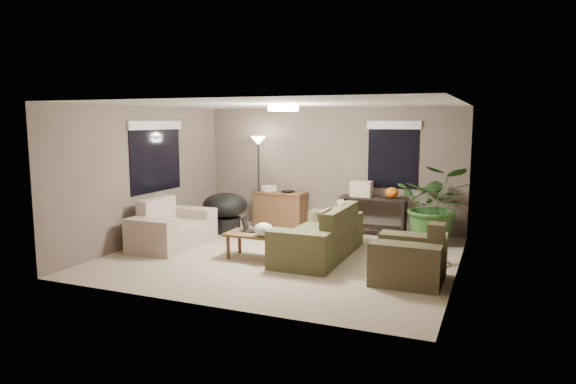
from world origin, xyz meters
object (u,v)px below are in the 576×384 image
at_px(cat_scratching_post, 439,251).
at_px(floor_lamp, 258,151).
at_px(main_sofa, 321,239).
at_px(coffee_table, 257,237).
at_px(houseplant, 435,213).
at_px(console_table, 373,213).
at_px(papasan_chair, 225,209).
at_px(loveseat, 171,230).
at_px(armchair, 410,260).
at_px(desk, 280,209).

bearing_deg(cat_scratching_post, floor_lamp, 157.94).
height_order(main_sofa, coffee_table, main_sofa).
height_order(coffee_table, houseplant, houseplant).
xyz_separation_m(main_sofa, console_table, (0.42, 1.93, 0.14)).
height_order(coffee_table, cat_scratching_post, cat_scratching_post).
height_order(papasan_chair, houseplant, houseplant).
bearing_deg(coffee_table, main_sofa, 29.91).
distance_m(coffee_table, houseplant, 3.35).
xyz_separation_m(loveseat, papasan_chair, (0.32, 1.40, 0.17)).
bearing_deg(floor_lamp, cat_scratching_post, -22.06).
xyz_separation_m(loveseat, armchair, (4.29, -0.41, 0.00)).
bearing_deg(floor_lamp, loveseat, -107.50).
height_order(loveseat, papasan_chair, loveseat).
bearing_deg(loveseat, houseplant, 24.37).
bearing_deg(loveseat, main_sofa, 7.68).
bearing_deg(console_table, cat_scratching_post, -49.59).
xyz_separation_m(coffee_table, console_table, (1.35, 2.47, 0.08)).
distance_m(main_sofa, console_table, 1.99).
xyz_separation_m(armchair, houseplant, (0.06, 2.38, 0.27)).
bearing_deg(papasan_chair, console_table, 17.82).
height_order(loveseat, houseplant, houseplant).
relative_size(loveseat, coffee_table, 1.60).
height_order(armchair, console_table, armchair).
bearing_deg(houseplant, armchair, -91.34).
distance_m(main_sofa, cat_scratching_post, 1.88).
distance_m(desk, papasan_chair, 1.21).
distance_m(main_sofa, houseplant, 2.30).
distance_m(papasan_chair, floor_lamp, 1.43).
relative_size(console_table, floor_lamp, 0.68).
xyz_separation_m(coffee_table, desk, (-0.64, 2.45, 0.02)).
bearing_deg(cat_scratching_post, main_sofa, -172.73).
xyz_separation_m(papasan_chair, cat_scratching_post, (4.26, -0.79, -0.25)).
xyz_separation_m(main_sofa, coffee_table, (-0.93, -0.54, 0.06)).
distance_m(desk, floor_lamp, 1.30).
bearing_deg(floor_lamp, armchair, -35.75).
relative_size(main_sofa, armchair, 2.20).
distance_m(main_sofa, coffee_table, 1.08).
bearing_deg(desk, papasan_chair, -132.65).
relative_size(main_sofa, coffee_table, 2.20).
height_order(armchair, cat_scratching_post, armchair).
bearing_deg(console_table, desk, -179.51).
xyz_separation_m(loveseat, floor_lamp, (0.69, 2.18, 1.30)).
bearing_deg(armchair, desk, 139.46).
distance_m(main_sofa, desk, 2.48).
bearing_deg(main_sofa, cat_scratching_post, 7.27).
relative_size(floor_lamp, cat_scratching_post, 3.82).
height_order(armchair, coffee_table, armchair).
bearing_deg(houseplant, main_sofa, -135.52).
bearing_deg(main_sofa, console_table, 77.71).
distance_m(loveseat, coffee_table, 1.79).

